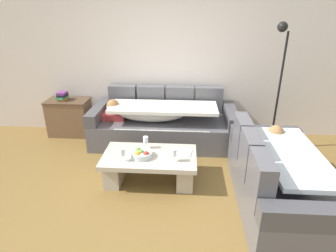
{
  "coord_description": "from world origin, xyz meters",
  "views": [
    {
      "loc": [
        0.4,
        -2.65,
        2.14
      ],
      "look_at": [
        0.15,
        1.04,
        0.55
      ],
      "focal_mm": 29.96,
      "sensor_mm": 36.0,
      "label": 1
    }
  ],
  "objects_px": {
    "couch_near_window": "(279,179)",
    "coffee_table": "(150,164)",
    "side_cabinet": "(70,117)",
    "wine_glass_near_left": "(122,152)",
    "open_magazine": "(181,152)",
    "floor_lamp": "(278,81)",
    "couch_along_wall": "(162,124)",
    "wine_glass_near_right": "(174,153)",
    "wine_glass_far_back": "(146,140)",
    "fruit_bowl": "(141,154)",
    "book_stack_on_cabinet": "(62,96)"
  },
  "relations": [
    {
      "from": "couch_near_window",
      "to": "wine_glass_far_back",
      "type": "relative_size",
      "value": 11.01
    },
    {
      "from": "couch_near_window",
      "to": "open_magazine",
      "type": "distance_m",
      "value": 1.22
    },
    {
      "from": "wine_glass_near_right",
      "to": "open_magazine",
      "type": "distance_m",
      "value": 0.28
    },
    {
      "from": "book_stack_on_cabinet",
      "to": "side_cabinet",
      "type": "bearing_deg",
      "value": -0.69
    },
    {
      "from": "coffee_table",
      "to": "wine_glass_near_left",
      "type": "xyz_separation_m",
      "value": [
        -0.31,
        -0.17,
        0.26
      ]
    },
    {
      "from": "coffee_table",
      "to": "book_stack_on_cabinet",
      "type": "xyz_separation_m",
      "value": [
        -1.68,
        1.37,
        0.47
      ]
    },
    {
      "from": "couch_near_window",
      "to": "fruit_bowl",
      "type": "relative_size",
      "value": 6.53
    },
    {
      "from": "couch_near_window",
      "to": "open_magazine",
      "type": "relative_size",
      "value": 6.53
    },
    {
      "from": "fruit_bowl",
      "to": "book_stack_on_cabinet",
      "type": "xyz_separation_m",
      "value": [
        -1.58,
        1.43,
        0.29
      ]
    },
    {
      "from": "wine_glass_far_back",
      "to": "couch_near_window",
      "type": "bearing_deg",
      "value": -19.64
    },
    {
      "from": "wine_glass_near_left",
      "to": "side_cabinet",
      "type": "xyz_separation_m",
      "value": [
        -1.3,
        1.54,
        -0.17
      ]
    },
    {
      "from": "wine_glass_far_back",
      "to": "coffee_table",
      "type": "bearing_deg",
      "value": -69.07
    },
    {
      "from": "coffee_table",
      "to": "side_cabinet",
      "type": "bearing_deg",
      "value": 139.5
    },
    {
      "from": "wine_glass_near_left",
      "to": "book_stack_on_cabinet",
      "type": "xyz_separation_m",
      "value": [
        -1.38,
        1.54,
        0.21
      ]
    },
    {
      "from": "couch_along_wall",
      "to": "wine_glass_far_back",
      "type": "relative_size",
      "value": 14.15
    },
    {
      "from": "floor_lamp",
      "to": "fruit_bowl",
      "type": "bearing_deg",
      "value": -150.45
    },
    {
      "from": "open_magazine",
      "to": "couch_near_window",
      "type": "bearing_deg",
      "value": -13.41
    },
    {
      "from": "couch_near_window",
      "to": "coffee_table",
      "type": "distance_m",
      "value": 1.57
    },
    {
      "from": "fruit_bowl",
      "to": "wine_glass_far_back",
      "type": "xyz_separation_m",
      "value": [
        0.03,
        0.24,
        0.07
      ]
    },
    {
      "from": "wine_glass_far_back",
      "to": "open_magazine",
      "type": "distance_m",
      "value": 0.49
    },
    {
      "from": "side_cabinet",
      "to": "open_magazine",
      "type": "bearing_deg",
      "value": -32.25
    },
    {
      "from": "floor_lamp",
      "to": "wine_glass_far_back",
      "type": "bearing_deg",
      "value": -156.04
    },
    {
      "from": "couch_along_wall",
      "to": "side_cabinet",
      "type": "xyz_separation_m",
      "value": [
        -1.66,
        0.23,
        -0.01
      ]
    },
    {
      "from": "couch_near_window",
      "to": "open_magazine",
      "type": "bearing_deg",
      "value": 66.63
    },
    {
      "from": "wine_glass_near_left",
      "to": "fruit_bowl",
      "type": "bearing_deg",
      "value": 28.75
    },
    {
      "from": "side_cabinet",
      "to": "couch_near_window",
      "type": "bearing_deg",
      "value": -29.24
    },
    {
      "from": "wine_glass_near_right",
      "to": "wine_glass_far_back",
      "type": "relative_size",
      "value": 1.0
    },
    {
      "from": "coffee_table",
      "to": "side_cabinet",
      "type": "relative_size",
      "value": 1.67
    },
    {
      "from": "coffee_table",
      "to": "book_stack_on_cabinet",
      "type": "relative_size",
      "value": 5.26
    },
    {
      "from": "floor_lamp",
      "to": "wine_glass_near_left",
      "type": "bearing_deg",
      "value": -150.52
    },
    {
      "from": "coffee_table",
      "to": "fruit_bowl",
      "type": "distance_m",
      "value": 0.22
    },
    {
      "from": "fruit_bowl",
      "to": "side_cabinet",
      "type": "distance_m",
      "value": 2.08
    },
    {
      "from": "couch_along_wall",
      "to": "wine_glass_near_left",
      "type": "distance_m",
      "value": 1.37
    },
    {
      "from": "coffee_table",
      "to": "couch_along_wall",
      "type": "bearing_deg",
      "value": 87.34
    },
    {
      "from": "couch_near_window",
      "to": "wine_glass_near_left",
      "type": "xyz_separation_m",
      "value": [
        -1.83,
        0.21,
        0.16
      ]
    },
    {
      "from": "couch_along_wall",
      "to": "wine_glass_near_left",
      "type": "xyz_separation_m",
      "value": [
        -0.36,
        -1.31,
        0.16
      ]
    },
    {
      "from": "couch_near_window",
      "to": "side_cabinet",
      "type": "bearing_deg",
      "value": 60.76
    },
    {
      "from": "couch_along_wall",
      "to": "wine_glass_near_left",
      "type": "height_order",
      "value": "couch_along_wall"
    },
    {
      "from": "wine_glass_near_right",
      "to": "floor_lamp",
      "type": "height_order",
      "value": "floor_lamp"
    },
    {
      "from": "couch_near_window",
      "to": "floor_lamp",
      "type": "bearing_deg",
      "value": -10.85
    },
    {
      "from": "open_magazine",
      "to": "side_cabinet",
      "type": "height_order",
      "value": "side_cabinet"
    },
    {
      "from": "couch_near_window",
      "to": "wine_glass_far_back",
      "type": "xyz_separation_m",
      "value": [
        -1.59,
        0.57,
        0.16
      ]
    },
    {
      "from": "fruit_bowl",
      "to": "wine_glass_far_back",
      "type": "distance_m",
      "value": 0.26
    },
    {
      "from": "coffee_table",
      "to": "wine_glass_near_left",
      "type": "bearing_deg",
      "value": -151.62
    },
    {
      "from": "open_magazine",
      "to": "floor_lamp",
      "type": "bearing_deg",
      "value": 43.24
    },
    {
      "from": "coffee_table",
      "to": "wine_glass_near_right",
      "type": "distance_m",
      "value": 0.43
    },
    {
      "from": "wine_glass_near_left",
      "to": "floor_lamp",
      "type": "xyz_separation_m",
      "value": [
        2.1,
        1.19,
        0.62
      ]
    },
    {
      "from": "side_cabinet",
      "to": "floor_lamp",
      "type": "relative_size",
      "value": 0.37
    },
    {
      "from": "wine_glass_far_back",
      "to": "open_magazine",
      "type": "bearing_deg",
      "value": -10.14
    },
    {
      "from": "fruit_bowl",
      "to": "side_cabinet",
      "type": "bearing_deg",
      "value": 136.59
    }
  ]
}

